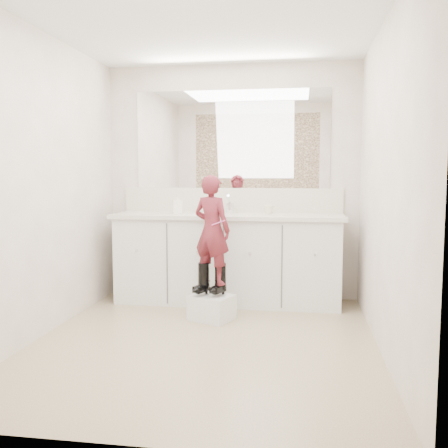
# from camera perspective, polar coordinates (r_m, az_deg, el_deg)

# --- Properties ---
(floor) EXTENTS (3.00, 3.00, 0.00)m
(floor) POSITION_cam_1_polar(r_m,az_deg,el_deg) (3.94, -2.23, -13.32)
(floor) COLOR #867057
(floor) RESTS_ON ground
(ceiling) EXTENTS (3.00, 3.00, 0.00)m
(ceiling) POSITION_cam_1_polar(r_m,az_deg,el_deg) (3.88, -2.38, 22.41)
(ceiling) COLOR white
(ceiling) RESTS_ON wall_back
(wall_back) EXTENTS (2.60, 0.00, 2.60)m
(wall_back) POSITION_cam_1_polar(r_m,az_deg,el_deg) (5.20, 0.87, 4.79)
(wall_back) COLOR beige
(wall_back) RESTS_ON floor
(wall_front) EXTENTS (2.60, 0.00, 2.60)m
(wall_front) POSITION_cam_1_polar(r_m,az_deg,el_deg) (2.27, -9.59, 3.52)
(wall_front) COLOR beige
(wall_front) RESTS_ON floor
(wall_left) EXTENTS (0.00, 3.00, 3.00)m
(wall_left) POSITION_cam_1_polar(r_m,az_deg,el_deg) (4.17, -20.16, 4.22)
(wall_left) COLOR beige
(wall_left) RESTS_ON floor
(wall_right) EXTENTS (0.00, 3.00, 3.00)m
(wall_right) POSITION_cam_1_polar(r_m,az_deg,el_deg) (3.70, 17.93, 4.14)
(wall_right) COLOR beige
(wall_right) RESTS_ON floor
(vanity_cabinet) EXTENTS (2.20, 0.55, 0.85)m
(vanity_cabinet) POSITION_cam_1_polar(r_m,az_deg,el_deg) (5.00, 0.43, -4.17)
(vanity_cabinet) COLOR silver
(vanity_cabinet) RESTS_ON floor
(countertop) EXTENTS (2.28, 0.58, 0.04)m
(countertop) POSITION_cam_1_polar(r_m,az_deg,el_deg) (4.93, 0.41, 0.90)
(countertop) COLOR beige
(countertop) RESTS_ON vanity_cabinet
(backsplash) EXTENTS (2.28, 0.03, 0.25)m
(backsplash) POSITION_cam_1_polar(r_m,az_deg,el_deg) (5.19, 0.85, 2.75)
(backsplash) COLOR beige
(backsplash) RESTS_ON countertop
(mirror) EXTENTS (2.00, 0.02, 1.00)m
(mirror) POSITION_cam_1_polar(r_m,az_deg,el_deg) (5.20, 0.86, 9.64)
(mirror) COLOR white
(mirror) RESTS_ON wall_back
(dot_panel) EXTENTS (2.00, 0.01, 1.20)m
(dot_panel) POSITION_cam_1_polar(r_m,az_deg,el_deg) (2.31, -9.70, 14.77)
(dot_panel) COLOR #472819
(dot_panel) RESTS_ON wall_front
(faucet) EXTENTS (0.08, 0.08, 0.10)m
(faucet) POSITION_cam_1_polar(r_m,az_deg,el_deg) (5.09, 0.68, 1.84)
(faucet) COLOR silver
(faucet) RESTS_ON countertop
(cup) EXTENTS (0.10, 0.10, 0.09)m
(cup) POSITION_cam_1_polar(r_m,az_deg,el_deg) (4.97, 5.13, 1.67)
(cup) COLOR #EEE6BF
(cup) RESTS_ON countertop
(soap_bottle) EXTENTS (0.12, 0.12, 0.20)m
(soap_bottle) POSITION_cam_1_polar(r_m,az_deg,el_deg) (5.01, -5.35, 2.32)
(soap_bottle) COLOR white
(soap_bottle) RESTS_ON countertop
(step_stool) EXTENTS (0.43, 0.40, 0.22)m
(step_stool) POSITION_cam_1_polar(r_m,az_deg,el_deg) (4.47, -1.41, -9.52)
(step_stool) COLOR white
(step_stool) RESTS_ON floor
(boot_left) EXTENTS (0.17, 0.22, 0.29)m
(boot_left) POSITION_cam_1_polar(r_m,az_deg,el_deg) (4.44, -2.33, -6.26)
(boot_left) COLOR black
(boot_left) RESTS_ON step_stool
(boot_right) EXTENTS (0.17, 0.22, 0.29)m
(boot_right) POSITION_cam_1_polar(r_m,az_deg,el_deg) (4.41, -0.41, -6.33)
(boot_right) COLOR black
(boot_right) RESTS_ON step_stool
(toddler) EXTENTS (0.41, 0.35, 0.96)m
(toddler) POSITION_cam_1_polar(r_m,az_deg,el_deg) (4.36, -1.39, -0.68)
(toddler) COLOR #A6333C
(toddler) RESTS_ON step_stool
(toothbrush) EXTENTS (0.13, 0.06, 0.06)m
(toothbrush) POSITION_cam_1_polar(r_m,az_deg,el_deg) (4.26, -0.65, 0.13)
(toothbrush) COLOR #D45295
(toothbrush) RESTS_ON toddler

